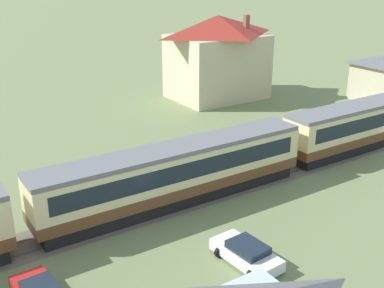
% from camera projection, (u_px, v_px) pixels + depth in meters
% --- Properties ---
extents(ground_plane, '(600.00, 600.00, 0.00)m').
position_uv_depth(ground_plane, '(383.00, 146.00, 44.15)').
color(ground_plane, '#707F51').
extents(passenger_train, '(84.24, 3.03, 4.19)m').
position_uv_depth(passenger_train, '(292.00, 142.00, 38.63)').
color(passenger_train, brown).
rests_on(passenger_train, ground_plane).
extents(railway_track, '(140.54, 3.60, 0.04)m').
position_uv_depth(railway_track, '(343.00, 152.00, 42.74)').
color(railway_track, '#665B51').
rests_on(railway_track, ground_plane).
extents(station_house_red_roof, '(11.63, 8.84, 9.98)m').
position_uv_depth(station_house_red_roof, '(217.00, 56.00, 58.38)').
color(station_house_red_roof, beige).
rests_on(station_house_red_roof, ground_plane).
extents(parked_car_white, '(2.46, 4.38, 1.26)m').
position_uv_depth(parked_car_white, '(246.00, 253.00, 26.84)').
color(parked_car_white, white).
rests_on(parked_car_white, ground_plane).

